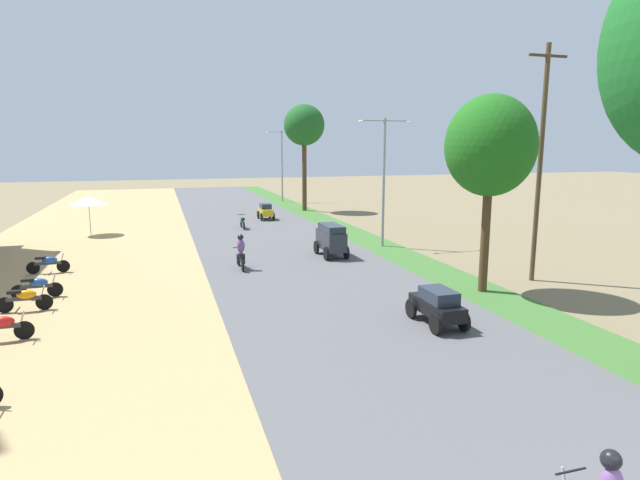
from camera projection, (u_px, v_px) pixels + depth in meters
name	position (u px, v px, depth m)	size (l,w,h in m)	color
parked_motorbike_third	(1.00, 325.00, 15.34)	(1.80, 0.54, 0.94)	black
parked_motorbike_fourth	(25.00, 298.00, 18.13)	(1.80, 0.54, 0.94)	black
parked_motorbike_fifth	(37.00, 285.00, 19.72)	(1.80, 0.54, 0.94)	black
parked_motorbike_sixth	(49.00, 262.00, 23.57)	(1.80, 0.54, 0.94)	black
vendor_umbrella	(88.00, 200.00, 33.29)	(2.20, 2.20, 2.52)	#99999E
median_tree_second	(490.00, 147.00, 19.75)	(3.43, 3.43, 7.61)	#4C351E
median_tree_third	(304.00, 126.00, 45.05)	(3.52, 3.52, 9.20)	#4C351E
streetlamp_near	(384.00, 173.00, 29.27)	(3.16, 0.20, 7.20)	gray
streetlamp_mid	(282.00, 160.00, 53.31)	(3.16, 0.20, 7.19)	gray
utility_pole_near	(540.00, 161.00, 21.75)	(1.80, 0.20, 9.82)	brown
car_sedan_black	(437.00, 305.00, 16.70)	(1.10, 2.26, 1.19)	black
car_van_charcoal	(331.00, 238.00, 26.99)	(1.19, 2.41, 1.67)	#282D33
car_hatchback_yellow	(266.00, 211.00, 40.54)	(1.04, 2.00, 1.23)	gold
motorbike_ahead_second	(241.00, 253.00, 24.23)	(0.54, 1.80, 1.66)	black
motorbike_ahead_third	(242.00, 221.00, 36.12)	(0.54, 1.80, 0.94)	black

